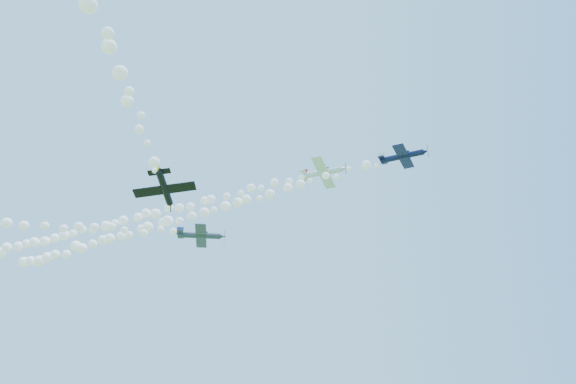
# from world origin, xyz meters

# --- Properties ---
(plane_white) EXTENTS (8.06, 8.55, 2.98)m
(plane_white) POSITION_xyz_m (6.61, -2.94, 53.12)
(plane_white) COLOR white
(smoke_trail_white) EXTENTS (71.00, 23.63, 3.33)m
(smoke_trail_white) POSITION_xyz_m (-31.13, 8.53, 52.83)
(smoke_trail_white) COLOR white
(plane_navy) EXTENTS (7.00, 7.24, 2.71)m
(plane_navy) POSITION_xyz_m (17.51, -13.83, 46.39)
(plane_navy) COLOR #0D113B
(smoke_trail_navy) EXTENTS (67.33, 26.64, 2.78)m
(smoke_trail_navy) POSITION_xyz_m (-18.05, -0.62, 46.21)
(smoke_trail_navy) COLOR white
(plane_grey) EXTENTS (8.02, 8.49, 2.23)m
(plane_grey) POSITION_xyz_m (-13.77, 0.41, 43.74)
(plane_grey) COLOR #33384A
(plane_black) EXTENTS (7.64, 7.37, 2.63)m
(plane_black) POSITION_xyz_m (-13.69, -18.44, 38.81)
(plane_black) COLOR black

